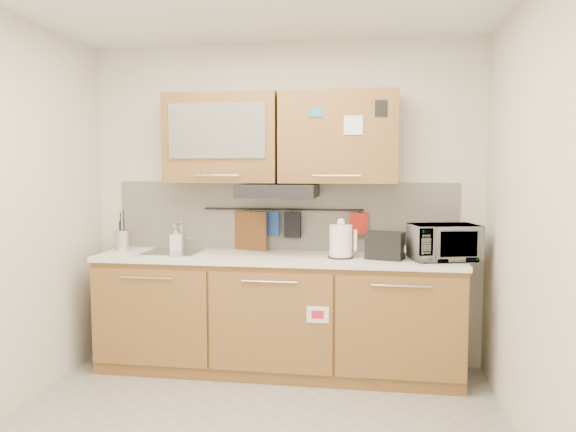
% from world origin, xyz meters
% --- Properties ---
extents(wall_back, '(3.20, 0.00, 3.20)m').
position_xyz_m(wall_back, '(0.00, 1.50, 1.30)').
color(wall_back, silver).
rests_on(wall_back, ground).
extents(wall_right, '(0.00, 3.00, 3.00)m').
position_xyz_m(wall_right, '(1.60, 0.00, 1.30)').
color(wall_right, silver).
rests_on(wall_right, ground).
extents(base_cabinet, '(2.80, 0.64, 0.88)m').
position_xyz_m(base_cabinet, '(0.00, 1.19, 0.41)').
color(base_cabinet, olive).
rests_on(base_cabinet, floor).
extents(countertop, '(2.82, 0.62, 0.04)m').
position_xyz_m(countertop, '(0.00, 1.19, 0.90)').
color(countertop, white).
rests_on(countertop, base_cabinet).
extents(backsplash, '(2.80, 0.02, 0.56)m').
position_xyz_m(backsplash, '(0.00, 1.49, 1.20)').
color(backsplash, silver).
rests_on(backsplash, countertop).
extents(upper_cabinets, '(1.82, 0.37, 0.70)m').
position_xyz_m(upper_cabinets, '(-0.00, 1.32, 1.83)').
color(upper_cabinets, olive).
rests_on(upper_cabinets, wall_back).
extents(range_hood, '(0.60, 0.46, 0.10)m').
position_xyz_m(range_hood, '(0.00, 1.25, 1.42)').
color(range_hood, black).
rests_on(range_hood, upper_cabinets).
extents(sink, '(0.42, 0.40, 0.26)m').
position_xyz_m(sink, '(-0.85, 1.21, 0.92)').
color(sink, silver).
rests_on(sink, countertop).
extents(utensil_rail, '(1.30, 0.02, 0.02)m').
position_xyz_m(utensil_rail, '(0.00, 1.45, 1.26)').
color(utensil_rail, black).
rests_on(utensil_rail, backsplash).
extents(utensil_crock, '(0.16, 0.16, 0.33)m').
position_xyz_m(utensil_crock, '(-1.30, 1.27, 1.01)').
color(utensil_crock, silver).
rests_on(utensil_crock, countertop).
extents(kettle, '(0.22, 0.19, 0.30)m').
position_xyz_m(kettle, '(0.50, 1.15, 1.04)').
color(kettle, white).
rests_on(kettle, countertop).
extents(toaster, '(0.30, 0.23, 0.20)m').
position_xyz_m(toaster, '(0.82, 1.14, 1.02)').
color(toaster, black).
rests_on(toaster, countertop).
extents(microwave, '(0.54, 0.43, 0.26)m').
position_xyz_m(microwave, '(1.25, 1.17, 1.05)').
color(microwave, '#999999').
rests_on(microwave, countertop).
extents(soap_bottle, '(0.12, 0.12, 0.20)m').
position_xyz_m(soap_bottle, '(-0.86, 1.29, 1.02)').
color(soap_bottle, '#999999').
rests_on(soap_bottle, countertop).
extents(cutting_board, '(0.29, 0.13, 0.37)m').
position_xyz_m(cutting_board, '(-0.27, 1.44, 1.05)').
color(cutting_board, brown).
rests_on(cutting_board, utensil_rail).
extents(oven_mitt, '(0.12, 0.07, 0.19)m').
position_xyz_m(oven_mitt, '(-0.08, 1.44, 1.14)').
color(oven_mitt, '#203F94').
rests_on(oven_mitt, utensil_rail).
extents(dark_pouch, '(0.14, 0.06, 0.21)m').
position_xyz_m(dark_pouch, '(0.09, 1.44, 1.14)').
color(dark_pouch, black).
rests_on(dark_pouch, utensil_rail).
extents(pot_holder, '(0.15, 0.05, 0.18)m').
position_xyz_m(pot_holder, '(0.62, 1.44, 1.15)').
color(pot_holder, red).
rests_on(pot_holder, utensil_rail).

